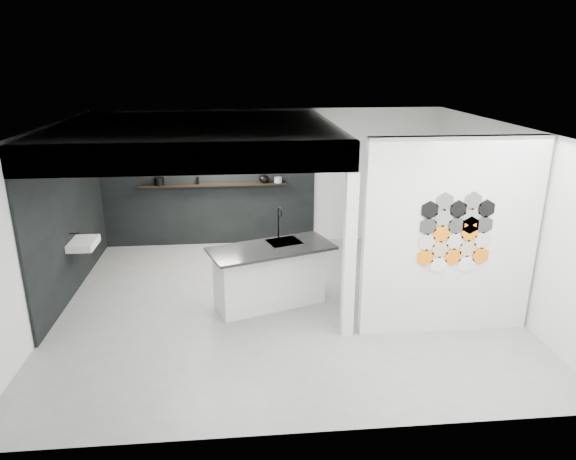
% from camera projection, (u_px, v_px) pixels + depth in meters
% --- Properties ---
extents(floor, '(7.00, 6.00, 0.01)m').
position_uv_depth(floor, '(284.00, 304.00, 8.24)').
color(floor, slate).
extents(partition_panel, '(2.45, 0.15, 2.80)m').
position_uv_depth(partition_panel, '(451.00, 238.00, 7.04)').
color(partition_panel, silver).
rests_on(partition_panel, floor).
extents(bay_clad_back, '(4.40, 0.04, 2.35)m').
position_uv_depth(bay_clad_back, '(208.00, 190.00, 10.55)').
color(bay_clad_back, black).
rests_on(bay_clad_back, floor).
extents(bay_clad_left, '(0.04, 4.00, 2.35)m').
position_uv_depth(bay_clad_left, '(70.00, 222.00, 8.50)').
color(bay_clad_left, black).
rests_on(bay_clad_left, floor).
extents(bulkhead, '(4.40, 4.00, 0.40)m').
position_uv_depth(bulkhead, '(198.00, 136.00, 8.26)').
color(bulkhead, silver).
rests_on(bulkhead, corner_column).
extents(corner_column, '(0.16, 0.16, 2.35)m').
position_uv_depth(corner_column, '(349.00, 257.00, 6.99)').
color(corner_column, silver).
rests_on(corner_column, floor).
extents(fascia_beam, '(4.40, 0.16, 0.40)m').
position_uv_depth(fascia_beam, '(186.00, 159.00, 6.44)').
color(fascia_beam, silver).
rests_on(fascia_beam, corner_column).
extents(wall_basin, '(0.40, 0.60, 0.12)m').
position_uv_depth(wall_basin, '(83.00, 244.00, 8.44)').
color(wall_basin, silver).
rests_on(wall_basin, bay_clad_left).
extents(display_shelf, '(3.00, 0.15, 0.04)m').
position_uv_depth(display_shelf, '(213.00, 185.00, 10.42)').
color(display_shelf, black).
rests_on(display_shelf, bay_clad_back).
extents(kitchen_island, '(2.07, 1.41, 1.53)m').
position_uv_depth(kitchen_island, '(270.00, 274.00, 8.07)').
color(kitchen_island, silver).
rests_on(kitchen_island, floor).
extents(stockpot, '(0.22, 0.22, 0.15)m').
position_uv_depth(stockpot, '(159.00, 181.00, 10.30)').
color(stockpot, black).
rests_on(stockpot, display_shelf).
extents(kettle, '(0.24, 0.24, 0.17)m').
position_uv_depth(kettle, '(264.00, 179.00, 10.48)').
color(kettle, black).
rests_on(kettle, display_shelf).
extents(glass_bowl, '(0.17, 0.17, 0.11)m').
position_uv_depth(glass_bowl, '(278.00, 180.00, 10.52)').
color(glass_bowl, gray).
rests_on(glass_bowl, display_shelf).
extents(glass_vase, '(0.11, 0.11, 0.12)m').
position_uv_depth(glass_vase, '(279.00, 180.00, 10.52)').
color(glass_vase, gray).
rests_on(glass_vase, display_shelf).
extents(bottle_dark, '(0.06, 0.06, 0.15)m').
position_uv_depth(bottle_dark, '(198.00, 181.00, 10.37)').
color(bottle_dark, black).
rests_on(bottle_dark, display_shelf).
extents(utensil_cup, '(0.10, 0.10, 0.11)m').
position_uv_depth(utensil_cup, '(162.00, 182.00, 10.31)').
color(utensil_cup, black).
rests_on(utensil_cup, display_shelf).
extents(hex_tile_cluster, '(1.04, 0.02, 1.16)m').
position_uv_depth(hex_tile_cluster, '(456.00, 233.00, 6.93)').
color(hex_tile_cluster, orange).
rests_on(hex_tile_cluster, partition_panel).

